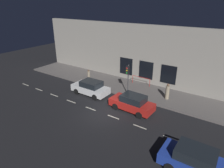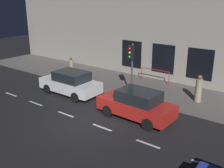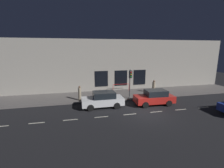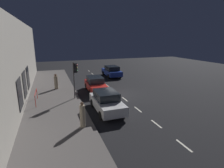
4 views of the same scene
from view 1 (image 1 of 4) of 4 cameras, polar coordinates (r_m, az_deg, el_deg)
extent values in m
plane|color=black|center=(18.20, -2.26, -8.55)|extent=(60.00, 60.00, 0.00)
cube|color=#5B5654|center=(22.89, 7.08, -1.61)|extent=(4.50, 32.00, 0.15)
cube|color=gray|center=(23.94, 10.36, 8.05)|extent=(0.60, 32.00, 7.05)
cube|color=black|center=(23.20, 15.94, 2.62)|extent=(0.04, 1.79, 2.13)
cube|color=black|center=(24.13, 9.75, 3.96)|extent=(0.04, 1.79, 2.13)
cube|color=black|center=(25.34, 4.07, 5.14)|extent=(0.04, 1.79, 2.13)
cube|color=beige|center=(15.61, 26.06, -17.23)|extent=(0.12, 1.20, 0.01)
cube|color=beige|center=(15.92, 16.63, -14.76)|extent=(0.12, 1.20, 0.01)
cube|color=beige|center=(16.63, 7.99, -12.11)|extent=(0.12, 1.20, 0.01)
cube|color=beige|center=(17.70, 0.38, -9.50)|extent=(0.12, 1.20, 0.01)
cube|color=beige|center=(19.07, -6.16, -7.09)|extent=(0.12, 1.20, 0.01)
cube|color=beige|center=(20.68, -11.69, -4.95)|extent=(0.12, 1.20, 0.01)
cube|color=beige|center=(22.47, -16.36, -3.10)|extent=(0.12, 1.20, 0.01)
cube|color=beige|center=(24.41, -20.30, -1.52)|extent=(0.12, 1.20, 0.01)
cube|color=beige|center=(26.46, -23.64, -0.17)|extent=(0.12, 1.20, 0.01)
cylinder|color=#424244|center=(20.77, 4.65, 1.12)|extent=(0.11, 0.11, 3.34)
cube|color=black|center=(20.23, 4.49, 3.98)|extent=(0.26, 0.32, 0.84)
sphere|color=red|center=(20.03, 4.31, 4.56)|extent=(0.15, 0.15, 0.15)
sphere|color=gold|center=(20.11, 4.29, 3.88)|extent=(0.15, 0.15, 0.15)
sphere|color=green|center=(20.20, 4.27, 3.20)|extent=(0.15, 0.15, 0.15)
cube|color=silver|center=(21.66, -6.25, -1.43)|extent=(1.80, 4.16, 0.70)
cube|color=black|center=(21.30, -5.98, 0.06)|extent=(1.58, 2.16, 0.60)
cylinder|color=black|center=(22.04, -10.18, -2.10)|extent=(0.22, 0.64, 0.64)
cylinder|color=black|center=(23.14, -7.31, -0.69)|extent=(0.22, 0.64, 0.64)
cylinder|color=black|center=(20.46, -4.97, -3.85)|extent=(0.22, 0.64, 0.64)
cylinder|color=black|center=(21.64, -2.18, -2.23)|extent=(0.22, 0.64, 0.64)
cube|color=#1E389E|center=(13.49, 23.36, -20.36)|extent=(1.87, 4.31, 0.70)
cube|color=black|center=(13.09, 23.05, -18.05)|extent=(1.65, 2.24, 0.60)
cylinder|color=black|center=(14.34, 29.45, -20.37)|extent=(0.22, 0.64, 0.64)
cylinder|color=black|center=(14.50, 18.59, -17.71)|extent=(0.22, 0.64, 0.64)
cylinder|color=black|center=(13.22, 16.21, -22.07)|extent=(0.22, 0.64, 0.64)
cube|color=red|center=(18.51, 5.69, -5.83)|extent=(1.88, 4.17, 0.70)
cube|color=black|center=(18.13, 6.21, -4.17)|extent=(1.60, 2.19, 0.60)
cylinder|color=black|center=(18.67, 1.01, -6.52)|extent=(0.25, 0.65, 0.64)
cylinder|color=black|center=(19.84, 3.72, -4.70)|extent=(0.25, 0.65, 0.64)
cylinder|color=black|center=(17.52, 7.86, -8.89)|extent=(0.25, 0.65, 0.64)
cylinder|color=black|center=(18.76, 10.27, -6.77)|extent=(0.25, 0.65, 0.64)
cylinder|color=gray|center=(20.98, 15.65, -2.34)|extent=(0.55, 0.55, 1.41)
sphere|color=brown|center=(20.65, 15.89, -0.25)|extent=(0.26, 0.26, 0.26)
cube|color=brown|center=(20.73, 16.15, -0.19)|extent=(0.08, 0.09, 0.07)
cylinder|color=gray|center=(24.47, -6.70, 2.07)|extent=(0.47, 0.47, 1.45)
sphere|color=brown|center=(24.19, -6.79, 3.90)|extent=(0.21, 0.21, 0.21)
cube|color=brown|center=(24.10, -6.78, 3.83)|extent=(0.07, 0.07, 0.06)
cylinder|color=red|center=(23.52, 10.79, 0.29)|extent=(0.05, 0.05, 0.95)
cylinder|color=red|center=(24.43, 5.96, 1.44)|extent=(0.05, 0.05, 0.95)
cylinder|color=red|center=(23.78, 8.39, 1.94)|extent=(0.05, 2.26, 0.05)
camera|label=2|loc=(4.63, 14.99, -22.23)|focal=42.58mm
camera|label=3|loc=(16.09, -55.26, -0.73)|focal=26.02mm
camera|label=4|loc=(31.71, -19.39, 14.41)|focal=28.25mm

